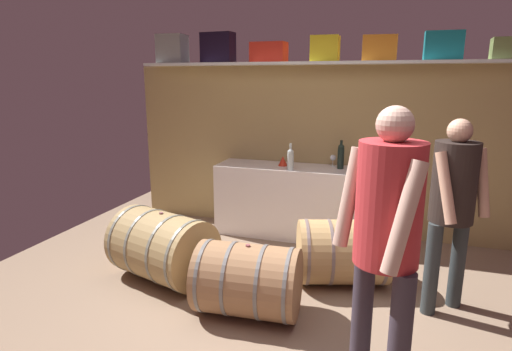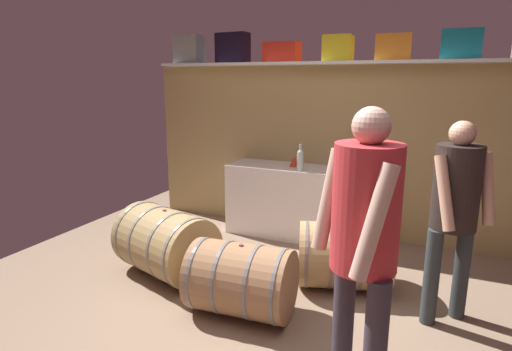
% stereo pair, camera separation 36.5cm
% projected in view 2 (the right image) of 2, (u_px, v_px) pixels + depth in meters
% --- Properties ---
extents(ground_plane, '(5.93, 7.95, 0.02)m').
position_uv_depth(ground_plane, '(281.00, 299.00, 3.61)').
color(ground_plane, '#856C56').
extents(back_wall_panel, '(4.73, 0.10, 1.99)m').
position_uv_depth(back_wall_panel, '(334.00, 152.00, 4.97)').
color(back_wall_panel, '#A18753').
rests_on(back_wall_panel, ground).
extents(high_shelf_board, '(4.35, 0.40, 0.03)m').
position_uv_depth(high_shelf_board, '(335.00, 63.00, 4.60)').
color(high_shelf_board, silver).
rests_on(high_shelf_board, back_wall_panel).
extents(toolcase_grey, '(0.35, 0.29, 0.35)m').
position_uv_depth(toolcase_grey, '(189.00, 50.00, 5.30)').
color(toolcase_grey, gray).
rests_on(toolcase_grey, high_shelf_board).
extents(toolcase_black, '(0.41, 0.23, 0.35)m').
position_uv_depth(toolcase_black, '(233.00, 48.00, 5.06)').
color(toolcase_black, black).
rests_on(toolcase_black, high_shelf_board).
extents(toolcase_red, '(0.41, 0.25, 0.23)m').
position_uv_depth(toolcase_red, '(282.00, 52.00, 4.82)').
color(toolcase_red, red).
rests_on(toolcase_red, high_shelf_board).
extents(toolcase_yellow, '(0.31, 0.29, 0.28)m').
position_uv_depth(toolcase_yellow, '(338.00, 48.00, 4.56)').
color(toolcase_yellow, yellow).
rests_on(toolcase_yellow, high_shelf_board).
extents(toolcase_orange, '(0.37, 0.26, 0.26)m').
position_uv_depth(toolcase_orange, '(393.00, 47.00, 4.33)').
color(toolcase_orange, orange).
rests_on(toolcase_orange, high_shelf_board).
extents(toolcase_teal, '(0.37, 0.19, 0.29)m').
position_uv_depth(toolcase_teal, '(461.00, 44.00, 4.08)').
color(toolcase_teal, '#147681').
rests_on(toolcase_teal, high_shelf_board).
extents(work_cabinet, '(1.68, 0.52, 0.84)m').
position_uv_depth(work_cabinet, '(298.00, 202.00, 4.95)').
color(work_cabinet, white).
rests_on(work_cabinet, ground).
extents(wine_bottle_clear, '(0.08, 0.08, 0.30)m').
position_uv_depth(wine_bottle_clear, '(300.00, 160.00, 4.62)').
color(wine_bottle_clear, '#B6C4C1').
rests_on(wine_bottle_clear, work_cabinet).
extents(wine_bottle_dark, '(0.07, 0.07, 0.33)m').
position_uv_depth(wine_bottle_dark, '(352.00, 157.00, 4.63)').
color(wine_bottle_dark, black).
rests_on(wine_bottle_dark, work_cabinet).
extents(wine_glass, '(0.07, 0.07, 0.14)m').
position_uv_depth(wine_glass, '(345.00, 160.00, 4.78)').
color(wine_glass, white).
rests_on(wine_glass, work_cabinet).
extents(red_funnel, '(0.11, 0.11, 0.11)m').
position_uv_depth(red_funnel, '(294.00, 162.00, 4.88)').
color(red_funnel, red).
rests_on(red_funnel, work_cabinet).
extents(wine_barrel_near, '(0.93, 0.80, 0.61)m').
position_uv_depth(wine_barrel_near, '(344.00, 255.00, 3.75)').
color(wine_barrel_near, tan).
rests_on(wine_barrel_near, ground).
extents(wine_barrel_far, '(0.83, 0.63, 0.59)m').
position_uv_depth(wine_barrel_far, '(241.00, 279.00, 3.32)').
color(wine_barrel_far, '#976D49').
rests_on(wine_barrel_far, ground).
extents(wine_barrel_flank, '(1.04, 0.88, 0.66)m').
position_uv_depth(wine_barrel_flank, '(166.00, 243.00, 3.97)').
color(wine_barrel_flank, '#A08453').
rests_on(wine_barrel_flank, ground).
extents(winemaker_pouring, '(0.51, 0.52, 1.71)m').
position_uv_depth(winemaker_pouring, '(364.00, 230.00, 2.25)').
color(winemaker_pouring, '#342C37').
rests_on(winemaker_pouring, ground).
extents(visitor_tasting, '(0.48, 0.48, 1.56)m').
position_uv_depth(visitor_tasting, '(455.00, 203.00, 3.07)').
color(visitor_tasting, '#2D3436').
rests_on(visitor_tasting, ground).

